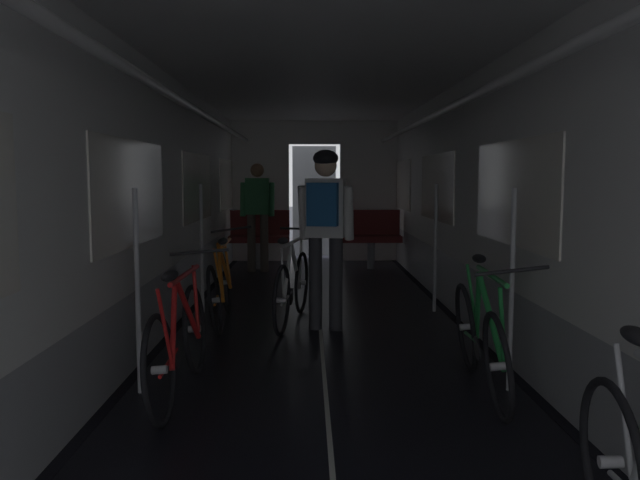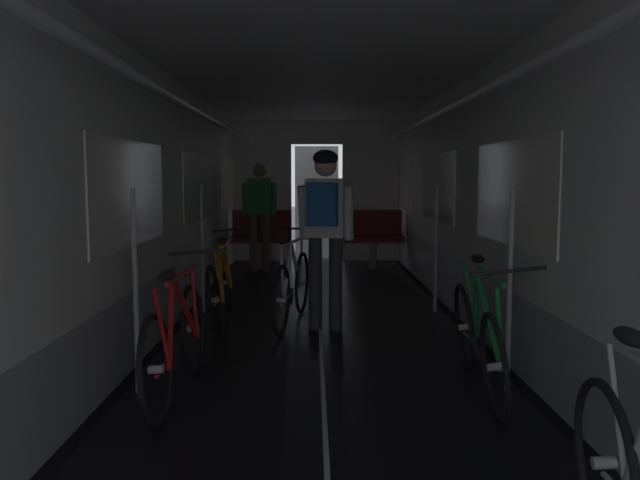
# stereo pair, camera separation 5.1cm
# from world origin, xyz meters

# --- Properties ---
(train_car_shell) EXTENTS (3.14, 12.34, 2.57)m
(train_car_shell) POSITION_xyz_m (-0.00, 3.60, 1.70)
(train_car_shell) COLOR black
(train_car_shell) RESTS_ON ground
(bench_seat_far_left) EXTENTS (0.98, 0.51, 0.95)m
(bench_seat_far_left) POSITION_xyz_m (-0.90, 8.07, 0.57)
(bench_seat_far_left) COLOR gray
(bench_seat_far_left) RESTS_ON ground
(bench_seat_far_right) EXTENTS (0.98, 0.51, 0.95)m
(bench_seat_far_right) POSITION_xyz_m (0.90, 8.07, 0.57)
(bench_seat_far_right) COLOR gray
(bench_seat_far_right) RESTS_ON ground
(bicycle_red) EXTENTS (0.44, 1.69, 0.95)m
(bicycle_red) POSITION_xyz_m (-0.98, 2.03, 0.38)
(bicycle_red) COLOR black
(bicycle_red) RESTS_ON ground
(bicycle_orange) EXTENTS (0.44, 1.69, 0.96)m
(bicycle_orange) POSITION_xyz_m (-1.00, 4.17, 0.38)
(bicycle_orange) COLOR black
(bicycle_orange) RESTS_ON ground
(bicycle_green) EXTENTS (0.44, 1.69, 0.95)m
(bicycle_green) POSITION_xyz_m (1.06, 2.08, 0.38)
(bicycle_green) COLOR black
(bicycle_green) RESTS_ON ground
(person_cyclist_aisle) EXTENTS (0.56, 0.44, 1.73)m
(person_cyclist_aisle) POSITION_xyz_m (0.05, 3.87, 1.07)
(person_cyclist_aisle) COLOR #2D2D33
(person_cyclist_aisle) RESTS_ON ground
(bicycle_white_in_aisle) EXTENTS (0.46, 1.67, 0.94)m
(bicycle_white_in_aisle) POSITION_xyz_m (-0.28, 4.14, 0.38)
(bicycle_white_in_aisle) COLOR black
(bicycle_white_in_aisle) RESTS_ON ground
(person_standing_near_bench) EXTENTS (0.53, 0.23, 1.69)m
(person_standing_near_bench) POSITION_xyz_m (-0.90, 7.70, 0.98)
(person_standing_near_bench) COLOR brown
(person_standing_near_bench) RESTS_ON ground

